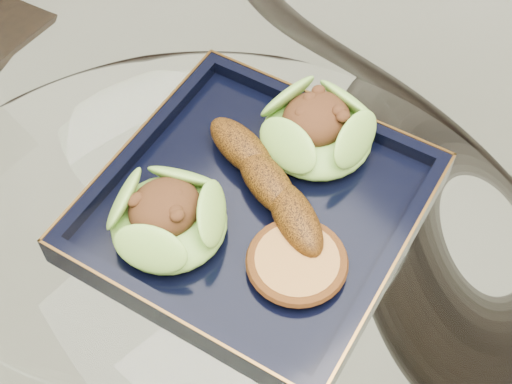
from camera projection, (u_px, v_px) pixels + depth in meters
dining_table at (191, 290)px, 0.80m from camera, size 1.13×1.13×0.77m
navy_plate at (256, 211)px, 0.65m from camera, size 0.35×0.35×0.02m
lettuce_wrap_left at (168, 219)px, 0.61m from camera, size 0.12×0.12×0.04m
lettuce_wrap_right at (317, 131)px, 0.67m from camera, size 0.13×0.13×0.04m
roasted_plantain at (267, 181)px, 0.64m from camera, size 0.06×0.17×0.03m
crumb_patty at (297, 263)px, 0.60m from camera, size 0.09×0.09×0.01m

